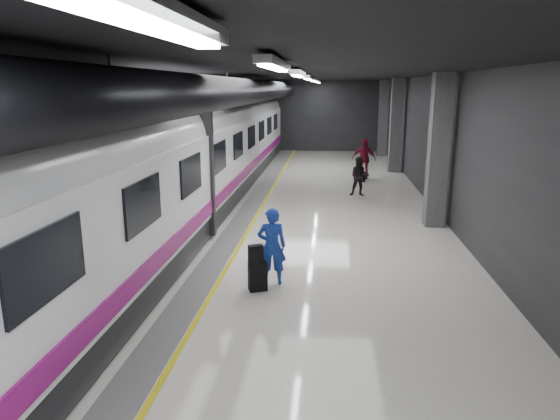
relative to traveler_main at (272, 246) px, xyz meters
name	(u,v)px	position (x,y,z in m)	size (l,w,h in m)	color
ground	(277,240)	(-0.20, 3.09, -0.83)	(40.00, 40.00, 0.00)	silver
platform_hall	(271,108)	(-0.49, 4.04, 2.70)	(10.02, 40.02, 4.51)	black
train	(158,164)	(-3.45, 3.09, 1.23)	(3.05, 38.00, 4.05)	black
traveler_main	(272,246)	(0.00, 0.00, 0.00)	(0.61, 0.40, 1.67)	blue
suitcase_main	(258,276)	(-0.25, -0.39, -0.53)	(0.37, 0.23, 0.60)	black
shoulder_bag	(256,254)	(-0.28, -0.43, -0.04)	(0.29, 0.15, 0.39)	black
traveler_far_a	(360,177)	(2.33, 9.15, -0.08)	(0.73, 0.57, 1.50)	black
traveler_far_b	(364,159)	(2.72, 12.95, 0.08)	(1.07, 0.45, 1.83)	maroon
suitcase_far	(361,177)	(2.59, 12.11, -0.61)	(0.31, 0.20, 0.45)	black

